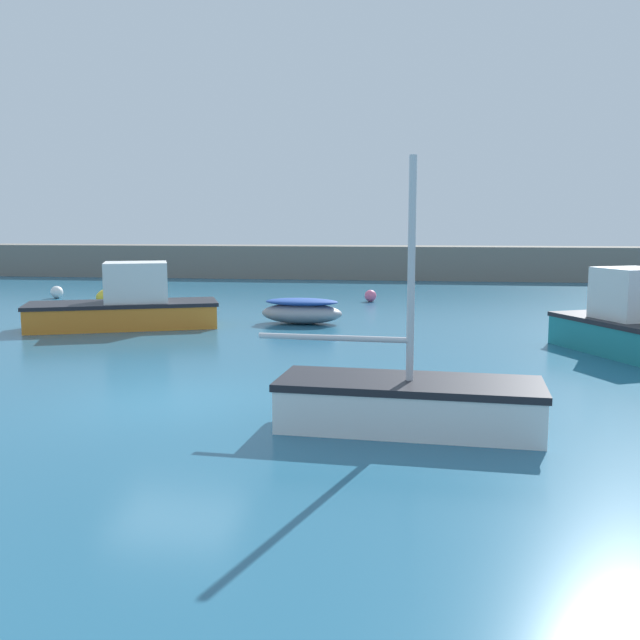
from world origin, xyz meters
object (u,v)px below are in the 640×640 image
motorboat_grey_hull (636,327)px  mooring_buoy_pink (371,296)px  dinghy_near_pier (122,296)px  mooring_buoy_white (57,292)px  sailboat_twin_hulled (409,403)px  rowboat_with_red_cover (302,311)px  motorboat_with_cabin (127,305)px

motorboat_grey_hull → mooring_buoy_pink: 13.86m
dinghy_near_pier → mooring_buoy_white: bearing=-68.9°
motorboat_grey_hull → mooring_buoy_white: 24.44m
sailboat_twin_hulled → rowboat_with_red_cover: sailboat_twin_hulled is taller
motorboat_with_cabin → dinghy_near_pier: size_ratio=2.77×
motorboat_grey_hull → mooring_buoy_white: size_ratio=9.47×
motorboat_grey_hull → dinghy_near_pier: bearing=-140.2°
motorboat_with_cabin → rowboat_with_red_cover: size_ratio=2.25×
sailboat_twin_hulled → motorboat_grey_hull: sailboat_twin_hulled is taller
mooring_buoy_pink → mooring_buoy_white: size_ratio=0.92×
motorboat_grey_hull → dinghy_near_pier: motorboat_grey_hull is taller
sailboat_twin_hulled → motorboat_with_cabin: size_ratio=0.75×
motorboat_with_cabin → mooring_buoy_white: bearing=-71.1°
mooring_buoy_pink → sailboat_twin_hulled: bearing=-84.2°
mooring_buoy_white → rowboat_with_red_cover: bearing=-27.8°
motorboat_with_cabin → mooring_buoy_pink: (7.33, 8.74, -0.48)m
dinghy_near_pier → mooring_buoy_pink: 10.39m
sailboat_twin_hulled → motorboat_grey_hull: size_ratio=0.91×
motorboat_grey_hull → motorboat_with_cabin: (-14.97, 2.82, -0.00)m
sailboat_twin_hulled → mooring_buoy_pink: bearing=99.4°
dinghy_near_pier → rowboat_with_red_cover: 8.70m
rowboat_with_red_cover → mooring_buoy_pink: bearing=78.0°
dinghy_near_pier → motorboat_grey_hull: bearing=119.9°
rowboat_with_red_cover → mooring_buoy_white: (-12.31, 6.50, -0.16)m
motorboat_grey_hull → dinghy_near_pier: (-17.43, 8.10, -0.30)m
sailboat_twin_hulled → mooring_buoy_white: 24.54m
dinghy_near_pier → mooring_buoy_white: (-4.38, 2.92, -0.17)m
motorboat_with_cabin → rowboat_with_red_cover: motorboat_with_cabin is taller
motorboat_with_cabin → dinghy_near_pier: (-2.46, 5.28, -0.30)m
mooring_buoy_white → dinghy_near_pier: bearing=-33.7°
motorboat_with_cabin → sailboat_twin_hulled: bearing=111.0°
motorboat_grey_hull → motorboat_with_cabin: motorboat_grey_hull is taller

